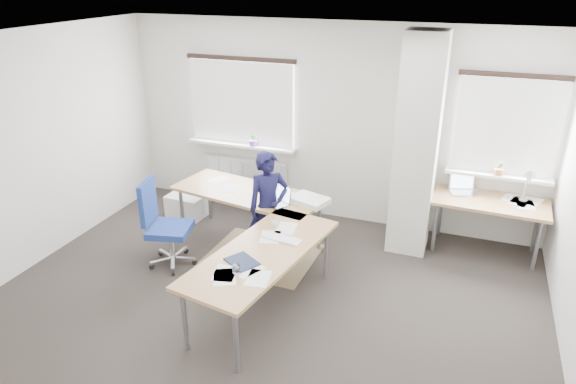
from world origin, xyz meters
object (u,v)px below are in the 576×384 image
(task_chair, at_px, (168,242))
(person, at_px, (269,207))
(desk_main, at_px, (258,221))
(desk_side, at_px, (490,204))

(task_chair, xyz_separation_m, person, (1.11, 0.59, 0.40))
(desk_main, bearing_deg, task_chair, -159.36)
(desk_side, distance_m, person, 2.79)
(desk_main, height_order, task_chair, task_chair)
(desk_side, xyz_separation_m, person, (-2.56, -1.11, 0.02))
(desk_main, height_order, desk_side, desk_side)
(desk_side, relative_size, person, 1.01)
(desk_side, distance_m, task_chair, 4.06)
(task_chair, bearing_deg, person, 14.58)
(person, bearing_deg, task_chair, 167.91)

